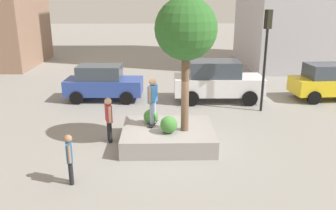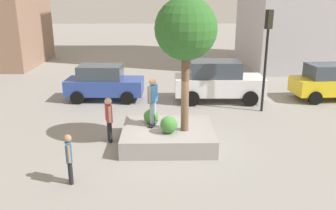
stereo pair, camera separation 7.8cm
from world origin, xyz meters
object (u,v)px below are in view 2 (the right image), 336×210
at_px(taxi_cab, 331,82).
at_px(bystander_watching, 109,117).
at_px(plaza_tree, 186,30).
at_px(police_car, 218,81).
at_px(planter_ledge, 168,136).
at_px(traffic_light_corner, 267,44).
at_px(sedan_parked, 104,82).
at_px(skateboarder, 153,98).
at_px(skateboard, 153,123).
at_px(pedestrian_crossing, 69,155).

bearing_deg(taxi_cab, bystander_watching, -153.35).
bearing_deg(plaza_tree, police_car, 70.28).
bearing_deg(planter_ledge, traffic_light_corner, 40.00).
distance_m(sedan_parked, traffic_light_corner, 8.54).
relative_size(planter_ledge, skateboarder, 1.93).
xyz_separation_m(skateboard, sedan_parked, (-2.76, 5.63, 0.26)).
bearing_deg(pedestrian_crossing, skateboard, 53.19).
bearing_deg(taxi_cab, police_car, -178.72).
height_order(traffic_light_corner, bystander_watching, traffic_light_corner).
bearing_deg(pedestrian_crossing, sedan_parked, 92.39).
xyz_separation_m(planter_ledge, bystander_watching, (-2.23, 0.26, 0.69)).
relative_size(skateboarder, bystander_watching, 1.01).
bearing_deg(pedestrian_crossing, skateboarder, 53.19).
bearing_deg(skateboard, planter_ledge, -30.74).
height_order(skateboarder, police_car, skateboarder).
bearing_deg(sedan_parked, bystander_watching, -79.13).
distance_m(skateboard, sedan_parked, 6.28).
distance_m(skateboard, skateboarder, 1.03).
relative_size(skateboard, pedestrian_crossing, 0.53).
bearing_deg(bystander_watching, sedan_parked, 100.87).
relative_size(skateboarder, taxi_cab, 0.41).
distance_m(police_car, bystander_watching, 7.35).
bearing_deg(plaza_tree, planter_ledge, 159.13).
relative_size(planter_ledge, bystander_watching, 1.94).
height_order(traffic_light_corner, pedestrian_crossing, traffic_light_corner).
height_order(skateboard, police_car, police_car).
relative_size(skateboard, skateboarder, 0.47).
bearing_deg(sedan_parked, taxi_cab, -0.70).
bearing_deg(bystander_watching, skateboard, 2.79).
distance_m(sedan_parked, pedestrian_crossing, 8.84).
xyz_separation_m(police_car, pedestrian_crossing, (-5.68, -8.54, -0.19)).
distance_m(planter_ledge, bystander_watching, 2.35).
bearing_deg(pedestrian_crossing, traffic_light_corner, 41.62).
distance_m(taxi_cab, traffic_light_corner, 5.17).
distance_m(planter_ledge, skateboarder, 1.56).
bearing_deg(planter_ledge, skateboarder, 149.26).
relative_size(pedestrian_crossing, bystander_watching, 0.89).
relative_size(planter_ledge, taxi_cab, 0.80).
xyz_separation_m(planter_ledge, plaza_tree, (0.60, -0.23, 3.94)).
relative_size(taxi_cab, bystander_watching, 2.43).
bearing_deg(skateboard, pedestrian_crossing, -126.81).
xyz_separation_m(traffic_light_corner, bystander_watching, (-6.86, -3.63, -2.23)).
bearing_deg(bystander_watching, traffic_light_corner, 27.86).
xyz_separation_m(planter_ledge, pedestrian_crossing, (-2.96, -2.86, 0.58)).
distance_m(planter_ledge, skateboard, 0.76).
relative_size(skateboard, taxi_cab, 0.19).
height_order(sedan_parked, bystander_watching, sedan_parked).
bearing_deg(police_car, skateboarder, -121.63).
distance_m(traffic_light_corner, bystander_watching, 8.07).
xyz_separation_m(skateboarder, pedestrian_crossing, (-2.39, -3.20, -0.83)).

